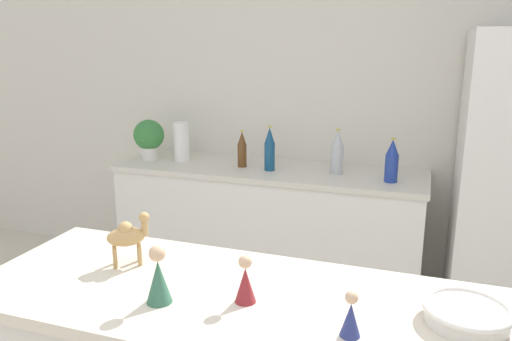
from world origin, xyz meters
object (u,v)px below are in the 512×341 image
object	(u,v)px
back_bottle_0	(242,149)
back_bottle_1	(337,152)
fruit_bowl	(467,313)
paper_towel_roll	(182,142)
camel_figurine	(128,235)
back_bottle_3	(270,149)
wise_man_figurine_crimson	(351,317)
back_bottle_2	(392,161)
wise_man_figurine_blue	(245,282)
potted_plant	(149,137)
wise_man_figurine_purple	(158,278)

from	to	relation	value
back_bottle_0	back_bottle_1	xyz separation A→B (m)	(0.63, 0.03, 0.02)
fruit_bowl	paper_towel_roll	bearing A→B (deg)	133.12
back_bottle_1	camel_figurine	xyz separation A→B (m)	(-0.32, -1.85, 0.09)
back_bottle_3	wise_man_figurine_crimson	distance (m)	2.12
back_bottle_2	wise_man_figurine_blue	world-z (taller)	wise_man_figurine_blue
back_bottle_2	back_bottle_3	world-z (taller)	back_bottle_3
potted_plant	wise_man_figurine_purple	xyz separation A→B (m)	(1.22, -1.99, 0.04)
paper_towel_roll	back_bottle_3	xyz separation A→B (m)	(0.67, -0.06, 0.00)
camel_figurine	wise_man_figurine_blue	bearing A→B (deg)	-13.27
wise_man_figurine_crimson	camel_figurine	bearing A→B (deg)	166.59
potted_plant	back_bottle_3	xyz separation A→B (m)	(0.90, -0.02, -0.02)
potted_plant	back_bottle_3	distance (m)	0.90
wise_man_figurine_blue	wise_man_figurine_crimson	xyz separation A→B (m)	(0.29, -0.07, -0.01)
back_bottle_1	back_bottle_2	distance (m)	0.35
back_bottle_1	back_bottle_2	xyz separation A→B (m)	(0.34, -0.09, -0.01)
back_bottle_1	fruit_bowl	world-z (taller)	back_bottle_1
wise_man_figurine_blue	fruit_bowl	bearing A→B (deg)	8.34
fruit_bowl	camel_figurine	distance (m)	0.98
wise_man_figurine_crimson	wise_man_figurine_purple	bearing A→B (deg)	-179.24
wise_man_figurine_purple	fruit_bowl	bearing A→B (deg)	11.59
paper_towel_roll	wise_man_figurine_blue	distance (m)	2.29
back_bottle_1	back_bottle_2	size ratio (longest dim) A/B	1.08
camel_figurine	wise_man_figurine_purple	xyz separation A→B (m)	(0.21, -0.18, -0.03)
paper_towel_roll	back_bottle_3	distance (m)	0.67
potted_plant	paper_towel_roll	xyz separation A→B (m)	(0.23, 0.04, -0.03)
back_bottle_2	wise_man_figurine_blue	xyz separation A→B (m)	(-0.24, -1.86, 0.06)
fruit_bowl	back_bottle_3	bearing A→B (deg)	120.92
fruit_bowl	wise_man_figurine_crimson	bearing A→B (deg)	-150.14
back_bottle_1	wise_man_figurine_purple	bearing A→B (deg)	-93.26
back_bottle_2	potted_plant	bearing A→B (deg)	178.31
potted_plant	back_bottle_2	size ratio (longest dim) A/B	1.07
wise_man_figurine_crimson	back_bottle_0	bearing A→B (deg)	117.21
back_bottle_3	back_bottle_2	bearing A→B (deg)	-2.29
back_bottle_2	wise_man_figurine_crimson	world-z (taller)	back_bottle_2
paper_towel_roll	back_bottle_2	xyz separation A→B (m)	(1.44, -0.09, -0.01)
wise_man_figurine_crimson	wise_man_figurine_purple	xyz separation A→B (m)	(-0.51, -0.01, 0.02)
back_bottle_2	back_bottle_3	xyz separation A→B (m)	(-0.77, 0.03, 0.01)
back_bottle_3	wise_man_figurine_crimson	world-z (taller)	back_bottle_3
back_bottle_0	back_bottle_3	size ratio (longest dim) A/B	0.86
camel_figurine	wise_man_figurine_blue	xyz separation A→B (m)	(0.42, -0.10, -0.04)
back_bottle_2	wise_man_figurine_purple	distance (m)	1.99
paper_towel_roll	wise_man_figurine_purple	distance (m)	2.26
back_bottle_3	camel_figurine	bearing A→B (deg)	-86.56
wise_man_figurine_blue	camel_figurine	bearing A→B (deg)	166.73
back_bottle_2	wise_man_figurine_blue	size ratio (longest dim) A/B	1.99
back_bottle_0	fruit_bowl	size ratio (longest dim) A/B	1.14
potted_plant	back_bottle_2	distance (m)	1.68
back_bottle_0	back_bottle_3	distance (m)	0.21
back_bottle_1	back_bottle_3	distance (m)	0.43
paper_towel_roll	back_bottle_3	bearing A→B (deg)	-5.34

